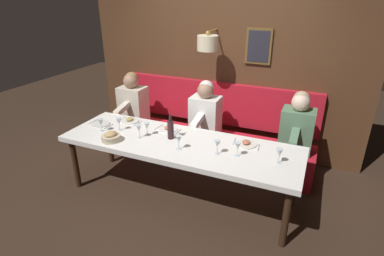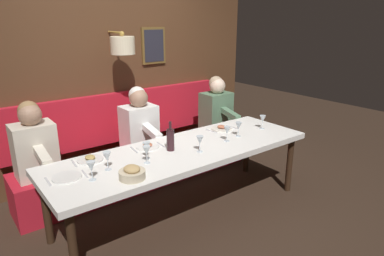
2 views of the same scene
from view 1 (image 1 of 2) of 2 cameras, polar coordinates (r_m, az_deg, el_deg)
ground_plane at (r=3.94m, az=-2.21°, el=-12.24°), size 12.00×12.00×0.00m
dining_table at (r=3.58m, az=-2.39°, el=-3.44°), size 0.90×2.79×0.74m
banquette_bench at (r=4.52m, az=2.59°, el=-3.79°), size 0.52×2.99×0.45m
back_wall_panel at (r=4.64m, az=5.46°, el=11.86°), size 0.59×4.19×2.90m
diner_nearest at (r=4.04m, az=18.96°, el=0.60°), size 0.60×0.40×0.79m
diner_near at (r=4.28m, az=2.48°, el=3.22°), size 0.60×0.40×0.79m
diner_middle at (r=4.80m, az=-10.95°, el=5.16°), size 0.60×0.40×0.79m
place_setting_0 at (r=4.19m, az=-11.48°, el=1.38°), size 0.24×0.32×0.05m
place_setting_1 at (r=3.54m, az=9.99°, el=-2.85°), size 0.24×0.32×0.05m
place_setting_2 at (r=4.19m, az=-16.61°, el=0.73°), size 0.24×0.31×0.01m
place_setting_3 at (r=3.87m, az=-4.47°, el=-0.13°), size 0.24×0.32×0.05m
wine_glass_0 at (r=3.24m, az=8.45°, el=-3.37°), size 0.07×0.07×0.16m
wine_glass_1 at (r=3.66m, az=-9.81°, el=-0.12°), size 0.07×0.07×0.16m
wine_glass_2 at (r=3.94m, az=-16.54°, el=0.98°), size 0.07×0.07×0.16m
wine_glass_3 at (r=3.19m, az=15.89°, el=-4.48°), size 0.07×0.07×0.16m
wine_glass_4 at (r=3.91m, az=-13.39°, el=1.16°), size 0.07×0.07×0.16m
wine_glass_5 at (r=3.25m, az=4.72°, el=-3.01°), size 0.07×0.07×0.16m
wine_glass_6 at (r=3.35m, az=-2.47°, el=-2.16°), size 0.07×0.07×0.16m
wine_glass_7 at (r=3.70m, az=-8.36°, el=0.27°), size 0.07×0.07×0.16m
wine_bottle at (r=3.60m, az=-3.99°, el=-0.25°), size 0.08×0.08×0.30m
bread_bowl at (r=3.68m, az=-14.78°, el=-1.62°), size 0.22×0.22×0.12m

